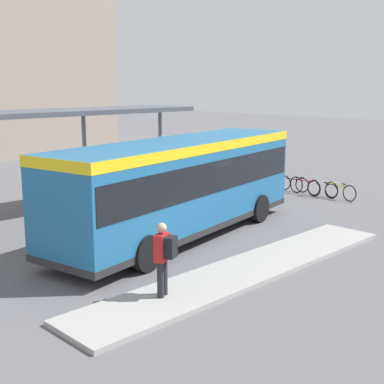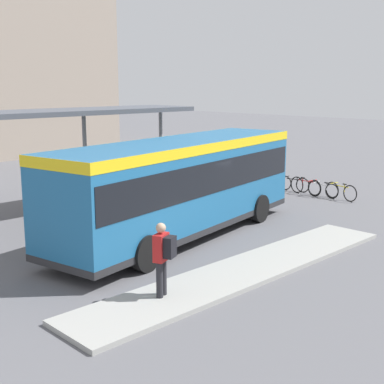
{
  "view_description": "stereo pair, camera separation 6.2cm",
  "coord_description": "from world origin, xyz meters",
  "px_view_note": "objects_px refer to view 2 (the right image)",
  "views": [
    {
      "loc": [
        -11.6,
        -12.2,
        4.89
      ],
      "look_at": [
        0.51,
        0.0,
        1.42
      ],
      "focal_mm": 50.0,
      "sensor_mm": 36.0,
      "label": 1
    },
    {
      "loc": [
        -11.55,
        -12.25,
        4.89
      ],
      "look_at": [
        0.51,
        0.0,
        1.42
      ],
      "focal_mm": 50.0,
      "sensor_mm": 36.0,
      "label": 2
    }
  ],
  "objects_px": {
    "bicycle_white": "(323,189)",
    "bicycle_red": "(306,186)",
    "potted_planter_near_shelter": "(68,211)",
    "potted_planter_far_side": "(122,200)",
    "pedestrian_waiting": "(163,255)",
    "bicycle_yellow": "(341,191)",
    "bicycle_black": "(294,184)",
    "city_bus": "(181,181)"
  },
  "relations": [
    {
      "from": "bicycle_white",
      "to": "bicycle_red",
      "type": "height_order",
      "value": "bicycle_red"
    },
    {
      "from": "potted_planter_near_shelter",
      "to": "potted_planter_far_side",
      "type": "distance_m",
      "value": 2.08
    },
    {
      "from": "pedestrian_waiting",
      "to": "bicycle_yellow",
      "type": "xyz_separation_m",
      "value": [
        12.78,
        2.88,
        -0.75
      ]
    },
    {
      "from": "pedestrian_waiting",
      "to": "bicycle_white",
      "type": "relative_size",
      "value": 1.1
    },
    {
      "from": "bicycle_yellow",
      "to": "bicycle_black",
      "type": "height_order",
      "value": "bicycle_yellow"
    },
    {
      "from": "pedestrian_waiting",
      "to": "potted_planter_near_shelter",
      "type": "relative_size",
      "value": 1.38
    },
    {
      "from": "bicycle_red",
      "to": "potted_planter_far_side",
      "type": "xyz_separation_m",
      "value": [
        -8.77,
        2.04,
        0.39
      ]
    },
    {
      "from": "bicycle_red",
      "to": "potted_planter_far_side",
      "type": "relative_size",
      "value": 1.2
    },
    {
      "from": "bicycle_yellow",
      "to": "bicycle_white",
      "type": "relative_size",
      "value": 1.06
    },
    {
      "from": "bicycle_yellow",
      "to": "bicycle_red",
      "type": "xyz_separation_m",
      "value": [
        -0.18,
        1.68,
        0.02
      ]
    },
    {
      "from": "city_bus",
      "to": "pedestrian_waiting",
      "type": "bearing_deg",
      "value": -148.16
    },
    {
      "from": "bicycle_yellow",
      "to": "potted_planter_near_shelter",
      "type": "distance_m",
      "value": 11.72
    },
    {
      "from": "bicycle_white",
      "to": "bicycle_red",
      "type": "relative_size",
      "value": 0.88
    },
    {
      "from": "bicycle_yellow",
      "to": "bicycle_white",
      "type": "distance_m",
      "value": 0.84
    },
    {
      "from": "bicycle_white",
      "to": "bicycle_black",
      "type": "relative_size",
      "value": 0.98
    },
    {
      "from": "city_bus",
      "to": "potted_planter_far_side",
      "type": "relative_size",
      "value": 7.11
    },
    {
      "from": "bicycle_red",
      "to": "bicycle_white",
      "type": "bearing_deg",
      "value": 14.89
    },
    {
      "from": "potted_planter_far_side",
      "to": "bicycle_white",
      "type": "bearing_deg",
      "value": -17.95
    },
    {
      "from": "bicycle_red",
      "to": "bicycle_black",
      "type": "bearing_deg",
      "value": 169.43
    },
    {
      "from": "potted_planter_near_shelter",
      "to": "bicycle_black",
      "type": "bearing_deg",
      "value": -7.49
    },
    {
      "from": "bicycle_yellow",
      "to": "potted_planter_near_shelter",
      "type": "relative_size",
      "value": 1.33
    },
    {
      "from": "pedestrian_waiting",
      "to": "bicycle_black",
      "type": "distance_m",
      "value": 13.99
    },
    {
      "from": "city_bus",
      "to": "potted_planter_near_shelter",
      "type": "relative_size",
      "value": 8.43
    },
    {
      "from": "potted_planter_near_shelter",
      "to": "bicycle_yellow",
      "type": "bearing_deg",
      "value": -19.88
    },
    {
      "from": "city_bus",
      "to": "potted_planter_far_side",
      "type": "xyz_separation_m",
      "value": [
        -0.09,
        3.03,
        -1.07
      ]
    },
    {
      "from": "bicycle_white",
      "to": "potted_planter_near_shelter",
      "type": "distance_m",
      "value": 11.38
    },
    {
      "from": "bicycle_yellow",
      "to": "bicycle_white",
      "type": "bearing_deg",
      "value": 14.83
    },
    {
      "from": "pedestrian_waiting",
      "to": "bicycle_red",
      "type": "height_order",
      "value": "pedestrian_waiting"
    },
    {
      "from": "pedestrian_waiting",
      "to": "bicycle_yellow",
      "type": "relative_size",
      "value": 1.04
    },
    {
      "from": "pedestrian_waiting",
      "to": "bicycle_red",
      "type": "xyz_separation_m",
      "value": [
        12.6,
        4.56,
        -0.73
      ]
    },
    {
      "from": "potted_planter_near_shelter",
      "to": "city_bus",
      "type": "bearing_deg",
      "value": -56.87
    },
    {
      "from": "bicycle_red",
      "to": "potted_planter_near_shelter",
      "type": "bearing_deg",
      "value": -94.0
    },
    {
      "from": "city_bus",
      "to": "bicycle_white",
      "type": "height_order",
      "value": "city_bus"
    },
    {
      "from": "pedestrian_waiting",
      "to": "bicycle_black",
      "type": "relative_size",
      "value": 1.07
    },
    {
      "from": "city_bus",
      "to": "bicycle_black",
      "type": "bearing_deg",
      "value": 1.18
    },
    {
      "from": "bicycle_yellow",
      "to": "bicycle_white",
      "type": "height_order",
      "value": "bicycle_yellow"
    },
    {
      "from": "potted_planter_near_shelter",
      "to": "potted_planter_far_side",
      "type": "relative_size",
      "value": 0.84
    },
    {
      "from": "city_bus",
      "to": "bicycle_red",
      "type": "distance_m",
      "value": 8.86
    },
    {
      "from": "bicycle_black",
      "to": "potted_planter_near_shelter",
      "type": "relative_size",
      "value": 1.29
    },
    {
      "from": "city_bus",
      "to": "bicycle_yellow",
      "type": "height_order",
      "value": "city_bus"
    },
    {
      "from": "pedestrian_waiting",
      "to": "bicycle_black",
      "type": "bearing_deg",
      "value": -90.12
    },
    {
      "from": "pedestrian_waiting",
      "to": "potted_planter_near_shelter",
      "type": "distance_m",
      "value": 7.1
    }
  ]
}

